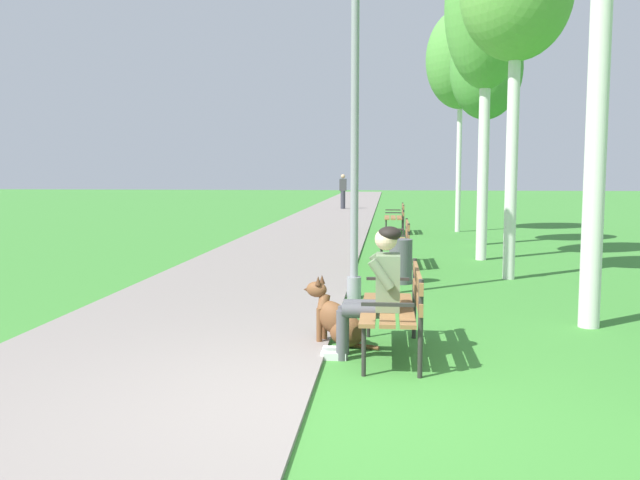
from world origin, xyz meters
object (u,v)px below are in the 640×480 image
at_px(dog_brown, 338,321).
at_px(birch_tree_fourth, 487,10).
at_px(litter_bin, 401,261).
at_px(pedestrian_distant, 343,192).
at_px(birch_tree_fifth, 486,72).
at_px(park_bench_near, 398,303).
at_px(birch_tree_sixth, 461,60).
at_px(lamp_post_near, 355,124).
at_px(person_seated_on_near_bench, 376,287).
at_px(park_bench_far, 397,215).
at_px(park_bench_mid, 398,239).

distance_m(dog_brown, birch_tree_fourth, 8.64).
distance_m(litter_bin, pedestrian_distant, 20.87).
bearing_deg(birch_tree_fifth, dog_brown, -105.75).
distance_m(park_bench_near, birch_tree_sixth, 14.42).
distance_m(lamp_post_near, birch_tree_fifth, 7.91).
height_order(birch_tree_fifth, pedestrian_distant, birch_tree_fifth).
distance_m(birch_tree_sixth, pedestrian_distant, 12.76).
bearing_deg(person_seated_on_near_bench, lamp_post_near, 96.84).
relative_size(person_seated_on_near_bench, litter_bin, 1.79).
bearing_deg(park_bench_far, park_bench_mid, -90.51).
height_order(park_bench_far, birch_tree_sixth, birch_tree_sixth).
bearing_deg(person_seated_on_near_bench, litter_bin, 85.89).
bearing_deg(dog_brown, park_bench_near, -26.21).
bearing_deg(pedestrian_distant, litter_bin, -83.61).
height_order(park_bench_near, birch_tree_fifth, birch_tree_fifth).
distance_m(dog_brown, pedestrian_distant, 24.69).
bearing_deg(lamp_post_near, birch_tree_sixth, 76.88).
distance_m(park_bench_far, birch_tree_fourth, 7.37).
xyz_separation_m(park_bench_mid, pedestrian_distant, (-2.30, 18.75, 0.33)).
xyz_separation_m(park_bench_near, dog_brown, (-0.60, 0.29, -0.25)).
height_order(lamp_post_near, birch_tree_fifth, birch_tree_fifth).
height_order(park_bench_mid, birch_tree_fourth, birch_tree_fourth).
xyz_separation_m(dog_brown, lamp_post_near, (0.03, 2.58, 2.14)).
bearing_deg(park_bench_far, pedestrian_distant, 101.13).
relative_size(park_bench_near, birch_tree_fifth, 0.28).
relative_size(park_bench_mid, dog_brown, 1.87).
bearing_deg(birch_tree_fourth, park_bench_near, -103.66).
distance_m(birch_tree_fourth, birch_tree_fifth, 3.01).
xyz_separation_m(park_bench_near, lamp_post_near, (-0.57, 2.88, 1.89)).
height_order(birch_tree_fifth, birch_tree_sixth, birch_tree_sixth).
distance_m(park_bench_near, birch_tree_fourth, 8.60).
bearing_deg(pedestrian_distant, lamp_post_near, -85.71).
bearing_deg(litter_bin, lamp_post_near, -116.92).
relative_size(park_bench_far, pedestrian_distant, 0.91).
bearing_deg(park_bench_mid, litter_bin, -89.30).
height_order(birch_tree_sixth, pedestrian_distant, birch_tree_sixth).
relative_size(dog_brown, lamp_post_near, 0.17).
bearing_deg(dog_brown, park_bench_mid, 83.45).
xyz_separation_m(birch_tree_fifth, litter_bin, (-2.07, -5.91, -3.76)).
relative_size(birch_tree_fifth, litter_bin, 7.68).
xyz_separation_m(park_bench_mid, birch_tree_fourth, (1.68, 1.03, 4.34)).
bearing_deg(person_seated_on_near_bench, pedestrian_distant, 94.59).
height_order(person_seated_on_near_bench, birch_tree_sixth, birch_tree_sixth).
relative_size(park_bench_mid, birch_tree_fifth, 0.28).
bearing_deg(litter_bin, park_bench_near, -91.40).
height_order(birch_tree_fourth, birch_tree_fifth, birch_tree_fourth).
xyz_separation_m(park_bench_near, pedestrian_distant, (-2.22, 24.93, 0.33)).
xyz_separation_m(park_bench_near, birch_tree_fourth, (1.75, 7.22, 4.34)).
bearing_deg(dog_brown, park_bench_far, 86.67).
relative_size(park_bench_far, litter_bin, 2.14).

